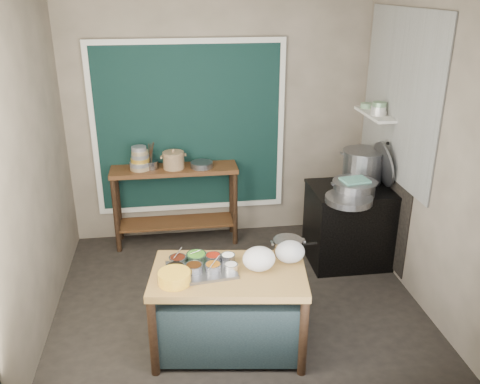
{
  "coord_description": "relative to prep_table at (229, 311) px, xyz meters",
  "views": [
    {
      "loc": [
        -0.57,
        -4.27,
        2.9
      ],
      "look_at": [
        0.07,
        0.25,
        1.03
      ],
      "focal_mm": 38.0,
      "sensor_mm": 36.0,
      "label": 1
    }
  ],
  "objects": [
    {
      "name": "right_wall",
      "position": [
        1.92,
        0.75,
        1.02
      ],
      "size": [
        0.02,
        3.0,
        2.8
      ],
      "primitive_type": "cube",
      "color": "gray",
      "rests_on": "floor"
    },
    {
      "name": "plastic_bag_b",
      "position": [
        0.53,
        0.09,
        0.47
      ],
      "size": [
        0.26,
        0.23,
        0.19
      ],
      "primitive_type": "ellipsoid",
      "rotation": [
        0.0,
        0.0,
        0.08
      ],
      "color": "white",
      "rests_on": "prep_table"
    },
    {
      "name": "soot_patch",
      "position": [
        1.9,
        1.4,
        0.32
      ],
      "size": [
        0.01,
        1.3,
        1.3
      ],
      "primitive_type": "cube",
      "color": "black",
      "rests_on": "right_wall"
    },
    {
      "name": "yellow_basin",
      "position": [
        -0.43,
        -0.11,
        0.42
      ],
      "size": [
        0.29,
        0.29,
        0.1
      ],
      "primitive_type": "cylinder",
      "rotation": [
        0.0,
        0.0,
        -0.17
      ],
      "color": "yellow",
      "rests_on": "prep_table"
    },
    {
      "name": "saucepan",
      "position": [
        0.54,
        0.22,
        0.45
      ],
      "size": [
        0.27,
        0.27,
        0.14
      ],
      "primitive_type": null,
      "rotation": [
        0.0,
        0.0,
        0.04
      ],
      "color": "gray",
      "rests_on": "prep_table"
    },
    {
      "name": "left_wall",
      "position": [
        -1.6,
        0.75,
        1.02
      ],
      "size": [
        0.02,
        3.0,
        2.8
      ],
      "primitive_type": "cube",
      "color": "gray",
      "rests_on": "floor"
    },
    {
      "name": "back_counter",
      "position": [
        -0.39,
        2.03,
        0.1
      ],
      "size": [
        1.45,
        0.4,
        0.95
      ],
      "primitive_type": "cube",
      "color": "#512E17",
      "rests_on": "floor"
    },
    {
      "name": "shelf_bowl_stack",
      "position": [
        1.79,
        1.52,
        1.3
      ],
      "size": [
        0.17,
        0.17,
        0.14
      ],
      "color": "silver",
      "rests_on": "wall_shelf"
    },
    {
      "name": "shallow_pan",
      "position": [
        1.32,
        0.94,
        0.54
      ],
      "size": [
        0.6,
        0.6,
        0.06
      ],
      "primitive_type": "cylinder",
      "rotation": [
        0.0,
        0.0,
        -0.33
      ],
      "color": "gray",
      "rests_on": "stove_top"
    },
    {
      "name": "utensil_cup",
      "position": [
        -0.64,
        2.03,
        0.62
      ],
      "size": [
        0.2,
        0.2,
        0.09
      ],
      "primitive_type": "cylinder",
      "rotation": [
        0.0,
        0.0,
        0.39
      ],
      "color": "gray",
      "rests_on": "back_counter"
    },
    {
      "name": "curtain_panel",
      "position": [
        -0.19,
        2.22,
        0.98
      ],
      "size": [
        2.1,
        0.02,
        1.9
      ],
      "primitive_type": "cube",
      "color": "black",
      "rests_on": "back_wall"
    },
    {
      "name": "shelf_bowl_green",
      "position": [
        1.79,
        1.85,
        1.27
      ],
      "size": [
        0.17,
        0.17,
        0.05
      ],
      "primitive_type": "cylinder",
      "rotation": [
        0.0,
        0.0,
        0.21
      ],
      "color": "gray",
      "rests_on": "wall_shelf"
    },
    {
      "name": "tile_panel",
      "position": [
        1.9,
        1.3,
        1.48
      ],
      "size": [
        0.02,
        1.7,
        1.7
      ],
      "primitive_type": "cube",
      "color": "#B2B2AA",
      "rests_on": "right_wall"
    },
    {
      "name": "bowl_stack",
      "position": [
        -0.77,
        2.03,
        0.69
      ],
      "size": [
        0.24,
        0.24,
        0.27
      ],
      "color": "tan",
      "rests_on": "back_counter"
    },
    {
      "name": "ceramic_crock",
      "position": [
        -0.39,
        2.0,
        0.66
      ],
      "size": [
        0.31,
        0.31,
        0.17
      ],
      "primitive_type": null,
      "rotation": [
        0.0,
        0.0,
        0.22
      ],
      "color": "#92714F",
      "rests_on": "back_counter"
    },
    {
      "name": "stock_pot",
      "position": [
        1.65,
        1.47,
        0.68
      ],
      "size": [
        0.61,
        0.61,
        0.36
      ],
      "primitive_type": null,
      "rotation": [
        0.0,
        0.0,
        -0.42
      ],
      "color": "gray",
      "rests_on": "stove_top"
    },
    {
      "name": "floor",
      "position": [
        0.16,
        0.75,
        -0.39
      ],
      "size": [
        3.5,
        3.0,
        0.02
      ],
      "primitive_type": "cube",
      "color": "black",
      "rests_on": "ground"
    },
    {
      "name": "back_wall",
      "position": [
        0.16,
        2.26,
        1.02
      ],
      "size": [
        3.5,
        0.02,
        2.8
      ],
      "primitive_type": "cube",
      "color": "gray",
      "rests_on": "floor"
    },
    {
      "name": "stove_block",
      "position": [
        1.51,
        1.3,
        0.05
      ],
      "size": [
        0.9,
        0.68,
        0.85
      ],
      "primitive_type": "cube",
      "color": "black",
      "rests_on": "floor"
    },
    {
      "name": "steamer",
      "position": [
        1.44,
        1.12,
        0.58
      ],
      "size": [
        0.48,
        0.48,
        0.15
      ],
      "primitive_type": null,
      "rotation": [
        0.0,
        0.0,
        -0.03
      ],
      "color": "gray",
      "rests_on": "stove_top"
    },
    {
      "name": "plastic_bag_a",
      "position": [
        0.25,
        0.0,
        0.47
      ],
      "size": [
        0.27,
        0.23,
        0.2
      ],
      "primitive_type": "ellipsoid",
      "rotation": [
        0.0,
        0.0,
        -0.01
      ],
      "color": "white",
      "rests_on": "prep_table"
    },
    {
      "name": "prep_table",
      "position": [
        0.0,
        0.0,
        0.0
      ],
      "size": [
        1.34,
        0.89,
        0.75
      ],
      "primitive_type": "cube",
      "rotation": [
        0.0,
        0.0,
        -0.14
      ],
      "color": "brown",
      "rests_on": "floor"
    },
    {
      "name": "curtain_frame",
      "position": [
        -0.19,
        2.21,
        0.98
      ],
      "size": [
        2.22,
        0.03,
        2.02
      ],
      "primitive_type": null,
      "color": "beige",
      "rests_on": "back_wall"
    },
    {
      "name": "stove_top",
      "position": [
        1.51,
        1.3,
        0.49
      ],
      "size": [
        0.92,
        0.69,
        0.03
      ],
      "primitive_type": "cube",
      "color": "black",
      "rests_on": "stove_block"
    },
    {
      "name": "condiment_bowls",
      "position": [
        -0.23,
        0.09,
        0.43
      ],
      "size": [
        0.57,
        0.32,
        0.07
      ],
      "color": "gray",
      "rests_on": "condiment_tray"
    },
    {
      "name": "wall_shelf",
      "position": [
        1.79,
        1.6,
        1.23
      ],
      "size": [
        0.22,
        0.7,
        0.03
      ],
      "primitive_type": "cube",
      "color": "beige",
      "rests_on": "right_wall"
    },
    {
      "name": "condiment_tray",
      "position": [
        -0.22,
        0.04,
        0.39
      ],
      "size": [
        0.58,
        0.44,
        0.02
      ],
      "primitive_type": "cube",
      "rotation": [
        0.0,
        0.0,
        0.12
      ],
      "color": "gray",
      "rests_on": "prep_table"
    },
    {
      "name": "pot_lid",
      "position": [
        1.83,
        1.33,
        0.75
      ],
      "size": [
        0.13,
        0.5,
        0.49
      ],
      "primitive_type": "cylinder",
      "rotation": [
        0.0,
        1.36,
        0.0
      ],
      "color": "gray",
      "rests_on": "stove_top"
    },
    {
      "name": "wide_bowl",
      "position": [
        -0.07,
        1.99,
        0.61
      ],
      "size": [
        0.29,
        0.29,
        0.06
      ],
      "primitive_type": "cylinder",
      "rotation": [
        0.0,
        0.0,
        -0.15
      ],
      "color": "gray",
      "rests_on": "back_counter"
    },
    {
      "name": "green_cloth",
      "position": [
        1.44,
        1.12,
        0.67
      ],
      "size": [
        0.29,
        0.24,
        0.02
      ],
      "primitive_type": "cube",
      "rotation": [
        0.0,
        0.0,
        0.15
      ],
      "color": "#619E88",
      "rests_on": "steamer"
    }
  ]
}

